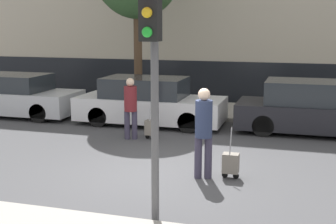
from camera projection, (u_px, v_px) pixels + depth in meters
The scene contains 10 objects.
ground_plane at pixel (161, 174), 9.66m from camera, with size 80.00×80.00×0.00m, color #424244.
sidewalk_far at pixel (221, 111), 16.24m from camera, with size 28.00×3.00×0.12m.
parked_car_0 at pixel (17, 96), 15.65m from camera, with size 4.09×1.81×1.39m.
parked_car_1 at pixel (149, 103), 14.29m from camera, with size 4.49×1.76×1.44m.
parked_car_2 at pixel (312, 109), 13.11m from camera, with size 4.27×1.79×1.48m.
pedestrian_left at pixel (131, 105), 12.39m from camera, with size 0.34×0.34×1.64m.
trolley_left at pixel (151, 128), 12.49m from camera, with size 0.34×0.29×1.05m.
pedestrian_right at pixel (204, 127), 9.20m from camera, with size 0.34×0.34×1.82m.
trolley_right at pixel (231, 163), 9.32m from camera, with size 0.34×0.29×1.05m.
traffic_light at pixel (152, 57), 6.78m from camera, with size 0.28×0.47×3.61m.
Camera 1 is at (2.77, -8.83, 3.06)m, focal length 50.00 mm.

